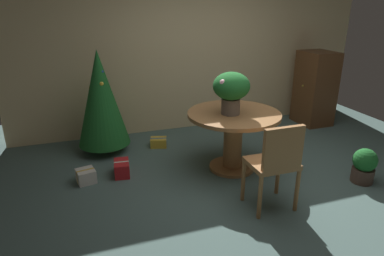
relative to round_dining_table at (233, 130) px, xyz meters
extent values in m
plane|color=#4C6660|center=(0.10, -0.47, -0.54)|extent=(6.60, 6.60, 0.00)
cube|color=beige|center=(0.10, 1.73, 0.76)|extent=(6.00, 0.10, 2.60)
cylinder|color=#9E6B3D|center=(0.00, 0.00, -0.52)|extent=(0.59, 0.59, 0.04)
cylinder|color=#9E6B3D|center=(0.00, 0.00, -0.15)|extent=(0.24, 0.24, 0.68)
cylinder|color=#9E6B3D|center=(0.00, 0.00, 0.21)|extent=(1.16, 1.16, 0.05)
cylinder|color=#665B51|center=(-0.06, -0.03, 0.33)|extent=(0.23, 0.23, 0.19)
ellipsoid|color=#1E6628|center=(-0.06, -0.03, 0.58)|extent=(0.44, 0.44, 0.33)
sphere|color=#E5A8B2|center=(-0.21, -0.11, 0.64)|extent=(0.09, 0.09, 0.09)
sphere|color=#E5A8B2|center=(-0.10, 0.07, 0.57)|extent=(0.08, 0.08, 0.08)
cylinder|color=#9E6B3D|center=(-0.22, -0.73, -0.30)|extent=(0.04, 0.04, 0.47)
cylinder|color=#9E6B3D|center=(0.22, -0.73, -0.30)|extent=(0.04, 0.04, 0.47)
cylinder|color=#9E6B3D|center=(-0.22, -1.09, -0.30)|extent=(0.04, 0.04, 0.47)
cylinder|color=#9E6B3D|center=(0.22, -1.09, -0.30)|extent=(0.04, 0.04, 0.47)
cube|color=#9E6B3D|center=(0.00, -0.91, -0.04)|extent=(0.48, 0.40, 0.05)
cube|color=#9E6B3D|center=(0.00, -1.09, 0.21)|extent=(0.43, 0.05, 0.43)
cylinder|color=brown|center=(-1.51, 1.09, -0.47)|extent=(0.10, 0.10, 0.13)
cone|color=#1E6628|center=(-1.51, 1.09, 0.27)|extent=(0.73, 0.73, 1.34)
sphere|color=gold|center=(-1.49, 0.99, 0.49)|extent=(0.06, 0.06, 0.06)
sphere|color=silver|center=(-1.53, 1.35, -0.01)|extent=(0.05, 0.05, 0.05)
sphere|color=#2D51A8|center=(-1.46, 1.04, 0.64)|extent=(0.04, 0.04, 0.04)
sphere|color=silver|center=(-1.53, 1.18, 0.58)|extent=(0.05, 0.05, 0.05)
sphere|color=gold|center=(-1.63, 1.16, 0.41)|extent=(0.05, 0.05, 0.05)
cube|color=red|center=(-1.39, 0.28, -0.44)|extent=(0.21, 0.31, 0.18)
cube|color=silver|center=(-1.39, 0.28, -0.44)|extent=(0.19, 0.05, 0.18)
cube|color=gold|center=(-0.74, 1.01, -0.47)|extent=(0.28, 0.24, 0.13)
cube|color=#1E569E|center=(-0.74, 1.01, -0.47)|extent=(0.24, 0.09, 0.13)
cube|color=silver|center=(-1.83, 0.23, -0.45)|extent=(0.25, 0.25, 0.16)
cube|color=gold|center=(-1.83, 0.23, -0.45)|extent=(0.21, 0.07, 0.17)
cube|color=brown|center=(2.11, 1.17, 0.10)|extent=(0.50, 0.61, 1.26)
sphere|color=#B29338|center=(1.86, 1.17, 0.16)|extent=(0.04, 0.04, 0.04)
cylinder|color=#4C382D|center=(1.34, -0.84, -0.45)|extent=(0.26, 0.26, 0.18)
sphere|color=#1E6628|center=(1.34, -0.84, -0.25)|extent=(0.28, 0.28, 0.28)
camera|label=1|loc=(-1.81, -3.66, 1.54)|focal=32.18mm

